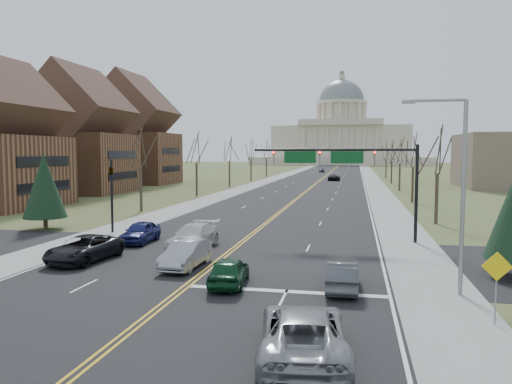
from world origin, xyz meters
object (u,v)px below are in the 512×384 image
at_px(signal_left, 112,188).
at_px(car_nb_outer_lead, 342,276).
at_px(signal_mast, 346,164).
at_px(car_sb_outer_second, 140,232).
at_px(car_sb_inner_second, 193,237).
at_px(car_far_sb, 322,170).
at_px(car_sb_outer_lead, 84,249).
at_px(street_light, 457,183).
at_px(car_sb_inner_lead, 186,254).
at_px(car_far_nb, 334,177).
at_px(warn_sign, 497,274).
at_px(car_nb_outer_second, 303,332).
at_px(car_nb_inner_lead, 229,271).

height_order(signal_left, car_nb_outer_lead, signal_left).
distance_m(signal_mast, signal_left, 19.06).
distance_m(car_nb_outer_lead, car_sb_outer_second, 17.87).
xyz_separation_m(car_sb_inner_second, car_far_sb, (-0.00, 130.66, -0.08)).
relative_size(signal_mast, car_sb_outer_lead, 2.18).
relative_size(street_light, car_sb_inner_lead, 1.91).
bearing_deg(street_light, car_sb_outer_second, 154.27).
xyz_separation_m(signal_mast, car_sb_inner_second, (-10.19, -5.26, -4.92)).
relative_size(signal_mast, car_far_sb, 2.73).
height_order(car_sb_inner_lead, car_far_nb, car_sb_inner_lead).
bearing_deg(warn_sign, signal_mast, 109.07).
xyz_separation_m(car_nb_outer_lead, car_sb_inner_second, (-10.34, 8.48, 0.13)).
relative_size(car_nb_outer_second, car_sb_outer_second, 1.31).
relative_size(signal_mast, car_sb_outer_second, 2.67).
distance_m(car_sb_inner_second, car_far_sb, 130.66).
xyz_separation_m(warn_sign, car_far_nb, (-10.23, 96.04, -1.28)).
xyz_separation_m(car_nb_inner_lead, car_sb_inner_lead, (-3.38, 3.19, 0.06)).
height_order(signal_mast, car_nb_inner_lead, signal_mast).
bearing_deg(car_sb_outer_second, car_far_sb, 87.06).
relative_size(car_sb_inner_lead, car_sb_outer_lead, 0.86).
bearing_deg(car_nb_inner_lead, car_sb_inner_lead, -48.71).
xyz_separation_m(car_nb_outer_lead, car_nb_outer_second, (-1.03, -8.24, 0.13)).
height_order(car_sb_outer_lead, car_far_sb, car_sb_outer_lead).
relative_size(street_light, warn_sign, 3.17).
height_order(street_light, car_far_sb, street_light).
relative_size(street_light, car_nb_outer_second, 1.52).
distance_m(warn_sign, car_nb_inner_lead, 12.09).
bearing_deg(signal_mast, car_nb_outer_lead, -89.35).
bearing_deg(car_far_nb, car_sb_inner_second, 90.30).
height_order(car_sb_inner_second, car_far_nb, car_sb_inner_second).
relative_size(signal_mast, car_nb_outer_second, 2.03).
bearing_deg(street_light, car_sb_outer_lead, 171.46).
xyz_separation_m(signal_left, car_far_sb, (8.76, 125.40, -2.95)).
distance_m(warn_sign, car_far_sb, 143.84).
distance_m(signal_left, car_nb_inner_lead, 19.65).
distance_m(signal_mast, car_far_nb, 78.79).
distance_m(car_sb_outer_second, car_far_sb, 129.33).
height_order(warn_sign, car_sb_inner_lead, warn_sign).
relative_size(car_nb_inner_lead, car_sb_inner_lead, 0.89).
distance_m(signal_mast, warn_sign, 18.91).
distance_m(signal_mast, car_sb_outer_second, 16.02).
bearing_deg(signal_left, car_far_nb, 79.35).
distance_m(signal_mast, car_sb_outer_lead, 19.24).
relative_size(car_nb_inner_lead, car_far_sb, 0.96).
distance_m(car_nb_inner_lead, car_far_nb, 92.47).
height_order(signal_left, warn_sign, signal_left).
bearing_deg(car_nb_inner_lead, car_nb_outer_second, 114.11).
relative_size(street_light, car_sb_inner_second, 1.58).
xyz_separation_m(car_nb_outer_second, car_sb_inner_lead, (-7.92, 11.21, -0.05)).
bearing_deg(car_nb_outer_lead, street_light, -178.25).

